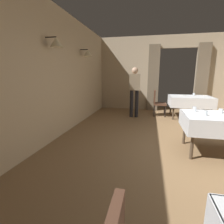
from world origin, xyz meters
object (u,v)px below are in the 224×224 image
at_px(plate_far_a, 183,95).
at_px(glass_mid_c, 221,111).
at_px(dining_table_far, 190,99).
at_px(glass_mid_b, 205,113).
at_px(dining_table_mid, 217,121).
at_px(glass_far_c, 194,94).
at_px(plate_far_b, 206,96).
at_px(glass_mid_d, 195,109).
at_px(person_waiter_by_doorway, 134,88).
at_px(chair_far_left, 158,102).

bearing_deg(plate_far_a, glass_mid_c, -86.41).
relative_size(dining_table_far, glass_mid_b, 14.75).
height_order(dining_table_mid, glass_mid_b, glass_mid_b).
height_order(dining_table_mid, dining_table_far, same).
bearing_deg(glass_far_c, dining_table_far, -125.32).
distance_m(dining_table_far, plate_far_b, 0.58).
bearing_deg(dining_table_far, plate_far_b, 20.00).
xyz_separation_m(plate_far_b, glass_far_c, (-0.39, 0.01, 0.04)).
bearing_deg(glass_far_c, glass_mid_d, -102.30).
distance_m(dining_table_mid, person_waiter_by_doorway, 3.13).
distance_m(dining_table_mid, glass_mid_c, 0.26).
height_order(chair_far_left, glass_far_c, chair_far_left).
bearing_deg(glass_mid_c, glass_mid_d, 174.44).
bearing_deg(plate_far_b, glass_mid_d, -109.52).
bearing_deg(chair_far_left, glass_far_c, 5.55).
xyz_separation_m(dining_table_far, glass_far_c, (0.15, 0.21, 0.15)).
relative_size(dining_table_mid, glass_far_c, 12.31).
relative_size(dining_table_mid, glass_mid_b, 12.55).
xyz_separation_m(dining_table_mid, glass_mid_d, (-0.35, 0.23, 0.16)).
relative_size(dining_table_mid, plate_far_b, 6.12).
height_order(glass_mid_c, plate_far_b, glass_mid_c).
xyz_separation_m(chair_far_left, plate_far_b, (1.61, 0.11, 0.24)).
distance_m(glass_mid_b, person_waiter_by_doorway, 3.08).
bearing_deg(chair_far_left, plate_far_a, 7.63).
xyz_separation_m(glass_mid_d, person_waiter_by_doorway, (-1.42, 2.33, 0.22)).
relative_size(plate_far_a, plate_far_b, 0.94).
bearing_deg(dining_table_far, plate_far_a, 134.14).
relative_size(dining_table_far, glass_far_c, 14.47).
distance_m(dining_table_far, plate_far_a, 0.31).
relative_size(glass_mid_c, glass_far_c, 0.90).
height_order(glass_mid_c, glass_far_c, glass_far_c).
height_order(glass_mid_b, glass_mid_d, glass_mid_d).
height_order(dining_table_mid, glass_mid_c, glass_mid_c).
distance_m(plate_far_b, person_waiter_by_doorway, 2.49).
distance_m(glass_mid_b, glass_mid_d, 0.35).
height_order(glass_mid_c, plate_far_a, glass_mid_c).
bearing_deg(dining_table_far, glass_mid_c, -90.37).
relative_size(dining_table_far, plate_far_a, 7.65).
bearing_deg(glass_mid_c, dining_table_far, 89.63).
height_order(dining_table_far, glass_mid_c, glass_mid_c).
relative_size(dining_table_mid, glass_mid_c, 13.73).
bearing_deg(glass_mid_d, person_waiter_by_doorway, 121.31).
bearing_deg(glass_far_c, glass_mid_c, -93.23).
height_order(chair_far_left, glass_mid_b, chair_far_left).
height_order(dining_table_mid, person_waiter_by_doorway, person_waiter_by_doorway).
bearing_deg(plate_far_a, chair_far_left, -172.37).
xyz_separation_m(chair_far_left, plate_far_a, (0.88, 0.12, 0.24)).
height_order(glass_mid_b, glass_far_c, glass_far_c).
relative_size(glass_mid_d, person_waiter_by_doorway, 0.06).
distance_m(chair_far_left, person_waiter_by_doorway, 1.05).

